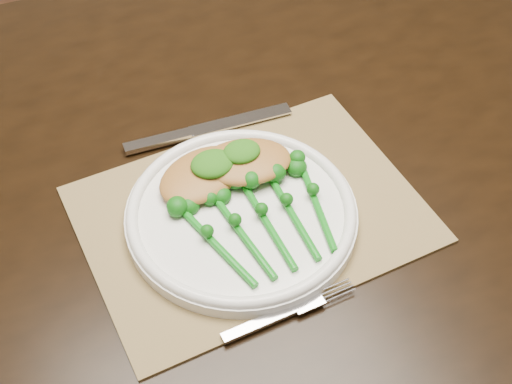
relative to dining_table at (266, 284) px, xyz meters
name	(u,v)px	position (x,y,z in m)	size (l,w,h in m)	color
dining_table	(266,284)	(0.00, 0.00, 0.00)	(1.60, 0.90, 0.75)	black
placemat	(251,214)	(-0.08, -0.13, 0.37)	(0.41, 0.30, 0.00)	olive
dinner_plate	(241,213)	(-0.10, -0.14, 0.39)	(0.28, 0.28, 0.03)	white
knife	(193,132)	(-0.10, 0.03, 0.38)	(0.24, 0.03, 0.01)	silver
fork	(298,307)	(-0.09, -0.28, 0.38)	(0.16, 0.03, 0.00)	silver
chicken_fillet_left	(202,175)	(-0.12, -0.07, 0.40)	(0.12, 0.08, 0.02)	#A66E30
chicken_fillet_right	(245,162)	(-0.07, -0.08, 0.41)	(0.12, 0.08, 0.02)	#A66E30
pesto_dollop_left	(212,164)	(-0.11, -0.07, 0.42)	(0.05, 0.05, 0.02)	#15480A
pesto_dollop_right	(242,151)	(-0.07, -0.07, 0.42)	(0.05, 0.04, 0.02)	#15480A
broccolini_bundle	(269,226)	(-0.08, -0.17, 0.40)	(0.17, 0.19, 0.04)	#0D6912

